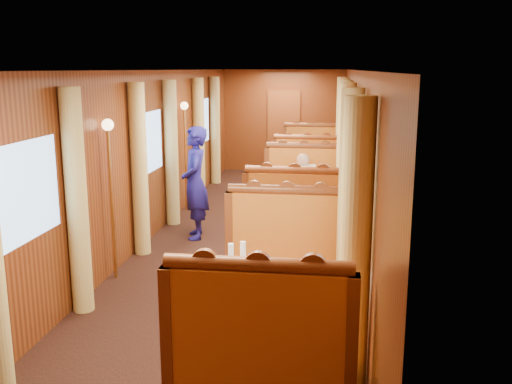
% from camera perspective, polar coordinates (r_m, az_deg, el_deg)
% --- Properties ---
extents(floor, '(3.00, 12.00, 0.01)m').
position_cam_1_polar(floor, '(8.57, -0.73, -4.86)').
color(floor, black).
rests_on(floor, ground).
extents(ceiling, '(3.00, 12.00, 0.01)m').
position_cam_1_polar(ceiling, '(8.20, -0.78, 12.09)').
color(ceiling, silver).
rests_on(ceiling, wall_left).
extents(wall_far, '(3.00, 0.01, 2.50)m').
position_cam_1_polar(wall_far, '(14.21, 2.80, 7.10)').
color(wall_far, brown).
rests_on(wall_far, floor).
extents(wall_near, '(3.00, 0.01, 2.50)m').
position_cam_1_polar(wall_near, '(2.74, -20.20, -16.24)').
color(wall_near, brown).
rests_on(wall_near, floor).
extents(wall_left, '(0.01, 12.00, 2.50)m').
position_cam_1_polar(wall_left, '(8.64, -10.67, 3.57)').
color(wall_left, brown).
rests_on(wall_left, floor).
extents(wall_right, '(0.01, 12.00, 2.50)m').
position_cam_1_polar(wall_right, '(8.21, 9.67, 3.16)').
color(wall_right, brown).
rests_on(wall_right, floor).
extents(doorway_far, '(0.80, 0.04, 2.00)m').
position_cam_1_polar(doorway_far, '(14.21, 2.78, 6.08)').
color(doorway_far, brown).
rests_on(doorway_far, floor).
extents(table_near, '(1.05, 0.72, 0.75)m').
position_cam_1_polar(table_near, '(5.10, 1.94, -12.64)').
color(table_near, white).
rests_on(table_near, floor).
extents(banquette_near_fwd, '(1.30, 0.55, 1.34)m').
position_cam_1_polar(banquette_near_fwd, '(4.18, 0.48, -17.84)').
color(banquette_near_fwd, '#B24113').
rests_on(banquette_near_fwd, floor).
extents(banquette_near_aft, '(1.30, 0.55, 1.34)m').
position_cam_1_polar(banquette_near_aft, '(6.02, 2.92, -8.18)').
color(banquette_near_aft, '#B24113').
rests_on(banquette_near_aft, floor).
extents(table_mid, '(1.05, 0.72, 0.75)m').
position_cam_1_polar(table_mid, '(8.40, 4.34, -2.60)').
color(table_mid, white).
rests_on(table_mid, floor).
extents(banquette_mid_fwd, '(1.30, 0.55, 1.34)m').
position_cam_1_polar(banquette_mid_fwd, '(7.41, 3.87, -4.23)').
color(banquette_mid_fwd, '#B24113').
rests_on(banquette_mid_fwd, floor).
extents(banquette_mid_aft, '(1.30, 0.55, 1.34)m').
position_cam_1_polar(banquette_mid_aft, '(9.37, 4.71, -0.74)').
color(banquette_mid_aft, '#B24113').
rests_on(banquette_mid_aft, floor).
extents(table_far, '(1.05, 0.72, 0.75)m').
position_cam_1_polar(table_far, '(11.81, 5.35, 1.72)').
color(table_far, white).
rests_on(table_far, floor).
extents(banquette_far_fwd, '(1.30, 0.55, 1.34)m').
position_cam_1_polar(banquette_far_fwd, '(10.81, 5.12, 1.00)').
color(banquette_far_fwd, '#B24113').
rests_on(banquette_far_fwd, floor).
extents(banquette_far_aft, '(1.30, 0.55, 1.34)m').
position_cam_1_polar(banquette_far_aft, '(12.80, 5.54, 2.75)').
color(banquette_far_aft, '#B24113').
rests_on(banquette_far_aft, floor).
extents(tea_tray, '(0.40, 0.34, 0.01)m').
position_cam_1_polar(tea_tray, '(4.92, 1.16, -8.77)').
color(tea_tray, silver).
rests_on(tea_tray, table_near).
extents(teapot_left, '(0.21, 0.18, 0.15)m').
position_cam_1_polar(teapot_left, '(4.82, -0.17, -8.34)').
color(teapot_left, silver).
rests_on(teapot_left, tea_tray).
extents(teapot_right, '(0.19, 0.17, 0.13)m').
position_cam_1_polar(teapot_right, '(4.80, 1.13, -8.60)').
color(teapot_right, silver).
rests_on(teapot_right, tea_tray).
extents(teapot_back, '(0.21, 0.19, 0.14)m').
position_cam_1_polar(teapot_back, '(4.98, 0.54, -7.70)').
color(teapot_back, silver).
rests_on(teapot_back, tea_tray).
extents(fruit_plate, '(0.23, 0.23, 0.05)m').
position_cam_1_polar(fruit_plate, '(4.83, 5.59, -9.11)').
color(fruit_plate, white).
rests_on(fruit_plate, table_near).
extents(cup_inboard, '(0.08, 0.08, 0.26)m').
position_cam_1_polar(cup_inboard, '(5.08, -2.52, -6.89)').
color(cup_inboard, white).
rests_on(cup_inboard, table_near).
extents(cup_outboard, '(0.08, 0.08, 0.26)m').
position_cam_1_polar(cup_outboard, '(5.14, -1.31, -6.68)').
color(cup_outboard, white).
rests_on(cup_outboard, table_near).
extents(rose_vase_mid, '(0.06, 0.06, 0.36)m').
position_cam_1_polar(rose_vase_mid, '(8.29, 4.58, 1.11)').
color(rose_vase_mid, silver).
rests_on(rose_vase_mid, table_mid).
extents(rose_vase_far, '(0.06, 0.06, 0.36)m').
position_cam_1_polar(rose_vase_far, '(11.76, 5.24, 4.40)').
color(rose_vase_far, silver).
rests_on(rose_vase_far, table_far).
extents(window_left_near, '(0.01, 1.20, 0.90)m').
position_cam_1_polar(window_left_near, '(5.44, -22.11, -0.03)').
color(window_left_near, '#84ADE0').
rests_on(window_left_near, wall_left).
extents(curtain_left_near_b, '(0.22, 0.22, 2.35)m').
position_cam_1_polar(curtain_left_near_b, '(6.12, -17.48, -1.03)').
color(curtain_left_near_b, '#D1BB6B').
rests_on(curtain_left_near_b, floor).
extents(window_right_near, '(0.01, 1.20, 0.90)m').
position_cam_1_polar(window_right_near, '(4.74, 10.91, -1.04)').
color(window_right_near, '#84ADE0').
rests_on(window_right_near, wall_right).
extents(curtain_right_near_a, '(0.22, 0.22, 2.35)m').
position_cam_1_polar(curtain_right_near_a, '(4.06, 9.85, -7.30)').
color(curtain_right_near_a, '#D1BB6B').
rests_on(curtain_right_near_a, floor).
extents(curtain_right_near_b, '(0.22, 0.22, 2.35)m').
position_cam_1_polar(curtain_right_near_b, '(5.56, 9.29, -1.94)').
color(curtain_right_near_b, '#D1BB6B').
rests_on(curtain_right_near_b, floor).
extents(window_left_mid, '(0.01, 1.20, 0.90)m').
position_cam_1_polar(window_left_mid, '(8.61, -10.62, 4.88)').
color(window_left_mid, '#84ADE0').
rests_on(window_left_mid, wall_left).
extents(curtain_left_mid_a, '(0.22, 0.22, 2.35)m').
position_cam_1_polar(curtain_left_mid_a, '(7.88, -11.57, 2.16)').
color(curtain_left_mid_a, '#D1BB6B').
rests_on(curtain_left_mid_a, floor).
extents(curtain_left_mid_b, '(0.22, 0.22, 2.35)m').
position_cam_1_polar(curtain_left_mid_b, '(9.35, -8.46, 3.83)').
color(curtain_left_mid_b, '#D1BB6B').
rests_on(curtain_left_mid_b, floor).
extents(window_right_mid, '(0.01, 1.20, 0.90)m').
position_cam_1_polar(window_right_mid, '(8.18, 9.62, 4.55)').
color(window_right_mid, '#84ADE0').
rests_on(window_right_mid, wall_right).
extents(curtain_right_mid_a, '(0.22, 0.22, 2.35)m').
position_cam_1_polar(curtain_right_mid_a, '(7.45, 8.92, 1.69)').
color(curtain_right_mid_a, '#D1BB6B').
rests_on(curtain_right_mid_a, floor).
extents(curtain_right_mid_b, '(0.22, 0.22, 2.35)m').
position_cam_1_polar(curtain_right_mid_b, '(8.99, 8.73, 3.49)').
color(curtain_right_mid_b, '#D1BB6B').
rests_on(curtain_right_mid_b, floor).
extents(window_left_far, '(0.01, 1.20, 0.90)m').
position_cam_1_polar(window_left_far, '(11.96, -5.39, 7.05)').
color(window_left_far, '#84ADE0').
rests_on(window_left_far, wall_left).
extents(curtain_left_far_a, '(0.22, 0.22, 2.35)m').
position_cam_1_polar(curtain_left_far_a, '(11.21, -5.73, 5.28)').
color(curtain_left_far_a, '#D1BB6B').
rests_on(curtain_left_far_a, floor).
extents(curtain_left_far_b, '(0.22, 0.22, 2.35)m').
position_cam_1_polar(curtain_left_far_b, '(12.72, -4.11, 6.14)').
color(curtain_left_far_b, '#D1BB6B').
rests_on(curtain_left_far_b, floor).
extents(window_right_far, '(0.01, 1.20, 0.90)m').
position_cam_1_polar(window_right_far, '(11.66, 9.09, 6.82)').
color(window_right_far, '#84ADE0').
rests_on(window_right_far, wall_right).
extents(curtain_right_far_a, '(0.22, 0.22, 2.35)m').
position_cam_1_polar(curtain_right_far_a, '(10.91, 8.57, 5.02)').
color(curtain_right_far_a, '#D1BB6B').
rests_on(curtain_right_far_a, floor).
extents(curtain_right_far_b, '(0.22, 0.22, 2.35)m').
position_cam_1_polar(curtain_right_far_b, '(12.46, 8.48, 5.91)').
color(curtain_right_far_b, '#D1BB6B').
rests_on(curtain_right_far_b, floor).
extents(sconce_left_fore, '(0.14, 0.14, 1.95)m').
position_cam_1_polar(sconce_left_fore, '(6.96, -14.40, 2.46)').
color(sconce_left_fore, '#BF8C3F').
rests_on(sconce_left_fore, floor).
extents(sconce_right_fore, '(0.14, 0.14, 1.95)m').
position_cam_1_polar(sconce_right_fore, '(6.46, 9.32, 1.95)').
color(sconce_right_fore, '#BF8C3F').
rests_on(sconce_right_fore, floor).
extents(sconce_left_aft, '(0.14, 0.14, 1.95)m').
position_cam_1_polar(sconce_left_aft, '(10.26, -7.11, 5.79)').
color(sconce_left_aft, '#BF8C3F').
rests_on(sconce_left_aft, floor).
extents(sconce_right_aft, '(0.14, 0.14, 1.95)m').
position_cam_1_polar(sconce_right_aft, '(9.92, 8.80, 5.52)').
color(sconce_right_aft, '#BF8C3F').
rests_on(sconce_right_aft, floor).
extents(steward, '(0.55, 0.70, 1.69)m').
position_cam_1_polar(steward, '(8.57, -6.11, 0.91)').
color(steward, navy).
rests_on(steward, floor).
extents(passenger, '(0.40, 0.44, 0.76)m').
position_cam_1_polar(passenger, '(9.08, 4.67, 0.91)').
color(passenger, beige).
rests_on(passenger, banquette_mid_aft).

